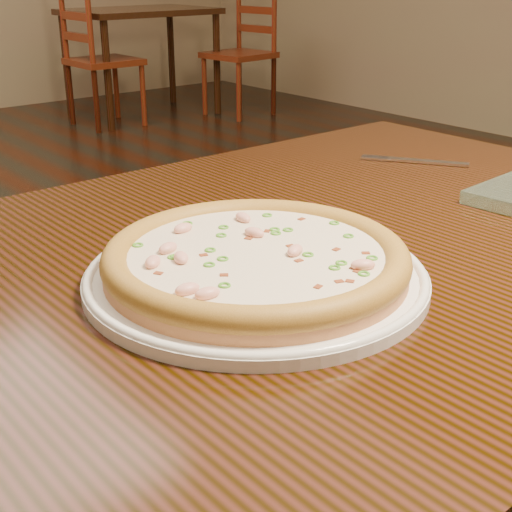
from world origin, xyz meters
TOP-DOWN VIEW (x-y plane):
  - ground at (0.00, 0.00)m, footprint 9.00×9.00m
  - hero_table at (-0.16, -0.48)m, footprint 1.20×0.80m
  - plate at (-0.28, -0.53)m, footprint 0.35×0.35m
  - pizza at (-0.28, -0.53)m, footprint 0.31×0.31m
  - fork at (0.23, -0.34)m, footprint 0.11×0.16m
  - bg_table_right at (2.06, 3.56)m, footprint 1.00×0.70m
  - chair_c at (1.62, 3.41)m, footprint 0.43×0.43m
  - chair_d at (2.66, 3.12)m, footprint 0.46×0.46m

SIDE VIEW (x-z plane):
  - ground at x=0.00m, z-range 0.00..0.00m
  - chair_c at x=1.62m, z-range -0.04..0.91m
  - chair_d at x=2.66m, z-range -0.04..0.91m
  - hero_table at x=-0.16m, z-range 0.28..1.03m
  - bg_table_right at x=2.06m, z-range 0.28..1.03m
  - fork at x=0.23m, z-range 0.75..0.75m
  - plate at x=-0.28m, z-range 0.75..0.77m
  - pizza at x=-0.28m, z-range 0.76..0.79m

